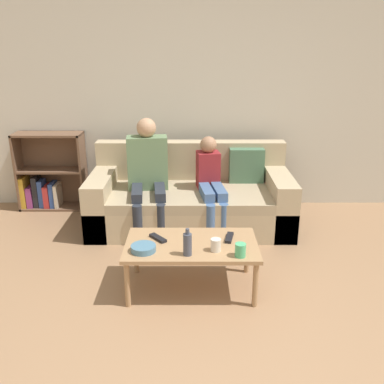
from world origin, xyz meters
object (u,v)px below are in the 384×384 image
at_px(person_child, 212,181).
at_px(tv_remote_1, 159,238).
at_px(person_adult, 149,168).
at_px(cup_near, 217,245).
at_px(bottle, 189,244).
at_px(tv_remote_0, 230,238).
at_px(bookshelf, 50,178).
at_px(coffee_table, 192,248).
at_px(snack_bowl, 144,248).
at_px(couch, 193,199).
at_px(cup_far, 241,250).

xyz_separation_m(person_child, tv_remote_1, (-0.44, -1.04, -0.12)).
bearing_deg(tv_remote_1, person_adult, 59.70).
distance_m(cup_near, bottle, 0.22).
xyz_separation_m(person_adult, person_child, (0.62, -0.05, -0.11)).
bearing_deg(bottle, tv_remote_0, 39.24).
height_order(person_child, cup_near, person_child).
bearing_deg(person_adult, cup_near, -70.53).
bearing_deg(tv_remote_1, bookshelf, 89.92).
distance_m(coffee_table, bottle, 0.22).
height_order(cup_near, snack_bowl, cup_near).
relative_size(snack_bowl, bottle, 0.89).
bearing_deg(person_adult, bottle, -79.16).
distance_m(couch, cup_far, 1.50).
bearing_deg(cup_near, person_child, 89.49).
distance_m(bookshelf, person_adult, 1.35).
bearing_deg(person_child, couch, 135.40).
xyz_separation_m(coffee_table, bottle, (-0.03, -0.18, 0.12)).
relative_size(couch, person_adult, 1.81).
bearing_deg(couch, person_child, -36.47).
relative_size(couch, cup_far, 20.68).
relative_size(cup_near, tv_remote_1, 0.57).
bearing_deg(person_adult, tv_remote_1, -86.76).
bearing_deg(snack_bowl, bottle, -10.49).
relative_size(couch, snack_bowl, 11.10).
relative_size(bookshelf, person_child, 0.94).
height_order(couch, bookshelf, bookshelf).
height_order(cup_near, tv_remote_0, cup_near).
height_order(cup_far, tv_remote_1, cup_far).
relative_size(couch, coffee_table, 2.03).
bearing_deg(cup_near, person_adult, 115.39).
distance_m(couch, bookshelf, 1.69).
xyz_separation_m(cup_far, tv_remote_1, (-0.60, 0.27, -0.04)).
distance_m(coffee_table, cup_far, 0.41).
bearing_deg(bookshelf, tv_remote_0, -40.91).
relative_size(cup_near, cup_far, 0.95).
xyz_separation_m(cup_near, bottle, (-0.20, -0.06, 0.04)).
bearing_deg(coffee_table, tv_remote_0, 14.48).
bearing_deg(bottle, person_adult, 106.77).
bearing_deg(tv_remote_0, person_child, 107.78).
distance_m(cup_far, snack_bowl, 0.69).
relative_size(couch, bookshelf, 2.32).
relative_size(coffee_table, cup_far, 10.19).
xyz_separation_m(couch, bookshelf, (-1.62, 0.49, 0.08)).
distance_m(person_adult, cup_near, 1.43).
xyz_separation_m(person_adult, tv_remote_1, (0.18, -1.09, -0.23)).
relative_size(coffee_table, bottle, 4.89).
height_order(person_child, bottle, person_child).
relative_size(person_child, cup_near, 9.98).
height_order(couch, coffee_table, couch).
xyz_separation_m(coffee_table, cup_near, (0.18, -0.12, 0.08)).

